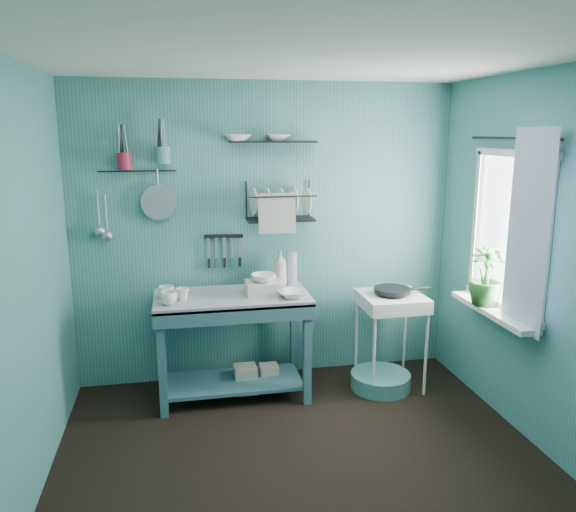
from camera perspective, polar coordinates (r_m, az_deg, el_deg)
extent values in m
plane|color=black|center=(3.82, 1.85, -20.77)|extent=(3.20, 3.20, 0.00)
plane|color=silver|center=(3.22, 2.19, 19.71)|extent=(3.20, 3.20, 0.00)
plane|color=#3C7B79|center=(4.74, -2.12, 2.24)|extent=(3.20, 0.00, 3.20)
plane|color=#3C7B79|center=(1.96, 12.30, -13.45)|extent=(3.20, 0.00, 3.20)
plane|color=#3C7B79|center=(3.34, -25.89, -3.48)|extent=(0.00, 3.00, 3.00)
plane|color=#3C7B79|center=(3.98, 25.08, -0.97)|extent=(0.00, 3.00, 3.00)
cube|color=#325D69|center=(4.55, -5.59, -9.09)|extent=(1.28, 0.79, 0.85)
imported|color=white|center=(4.23, -12.01, -4.23)|extent=(0.12, 0.12, 0.10)
imported|color=white|center=(4.32, -10.67, -3.82)|extent=(0.14, 0.14, 0.09)
imported|color=white|center=(4.38, -12.25, -3.64)|extent=(0.17, 0.17, 0.10)
cube|color=beige|center=(4.41, -2.46, -3.24)|extent=(0.28, 0.22, 0.10)
imported|color=white|center=(4.39, -2.47, -2.23)|extent=(0.20, 0.19, 0.06)
imported|color=beige|center=(4.62, -0.80, -1.22)|extent=(0.12, 0.12, 0.30)
cylinder|color=#9FAAB2|center=(4.66, 0.37, -1.22)|extent=(0.09, 0.09, 0.28)
imported|color=white|center=(4.32, 0.43, -3.87)|extent=(0.22, 0.22, 0.05)
cube|color=white|center=(4.79, 10.35, -8.45)|extent=(0.52, 0.52, 0.80)
cylinder|color=black|center=(4.65, 10.56, -3.43)|extent=(0.30, 0.30, 0.03)
cube|color=black|center=(4.67, -6.54, 2.01)|extent=(0.32, 0.06, 0.03)
cube|color=black|center=(4.59, -0.79, 5.59)|extent=(0.56, 0.27, 0.32)
cube|color=black|center=(4.57, -1.52, 11.53)|extent=(0.72, 0.26, 0.01)
imported|color=white|center=(4.53, -5.15, 12.18)|extent=(0.24, 0.24, 0.05)
imported|color=white|center=(4.58, -1.01, 12.35)|extent=(0.23, 0.23, 0.05)
cylinder|color=maroon|center=(4.55, -16.31, 9.24)|extent=(0.11, 0.11, 0.13)
cylinder|color=teal|center=(4.53, -12.59, 9.98)|extent=(0.11, 0.11, 0.13)
cylinder|color=#A9ABB1|center=(4.59, -13.00, 5.32)|extent=(0.28, 0.03, 0.28)
cylinder|color=#A9ABB1|center=(4.65, -18.70, 4.53)|extent=(0.01, 0.01, 0.30)
cylinder|color=#A9ABB1|center=(4.65, -18.00, 4.08)|extent=(0.01, 0.01, 0.30)
cylinder|color=black|center=(4.60, -15.06, 8.33)|extent=(0.60, 0.01, 0.01)
plane|color=white|center=(4.30, 21.61, 2.32)|extent=(0.00, 1.10, 1.10)
cube|color=white|center=(4.39, 20.06, -5.29)|extent=(0.16, 0.95, 0.04)
plane|color=white|center=(4.01, 23.17, 2.23)|extent=(0.00, 1.35, 1.35)
cylinder|color=black|center=(4.22, 21.81, 11.02)|extent=(0.02, 1.05, 0.02)
imported|color=#295F26|center=(4.40, 19.47, -1.96)|extent=(0.29, 0.29, 0.44)
cube|color=tan|center=(4.73, -4.34, -12.34)|extent=(0.18, 0.18, 0.22)
cube|color=tan|center=(4.79, -1.95, -12.13)|extent=(0.15, 0.15, 0.20)
cylinder|color=teal|center=(4.86, 9.37, -12.38)|extent=(0.50, 0.50, 0.13)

